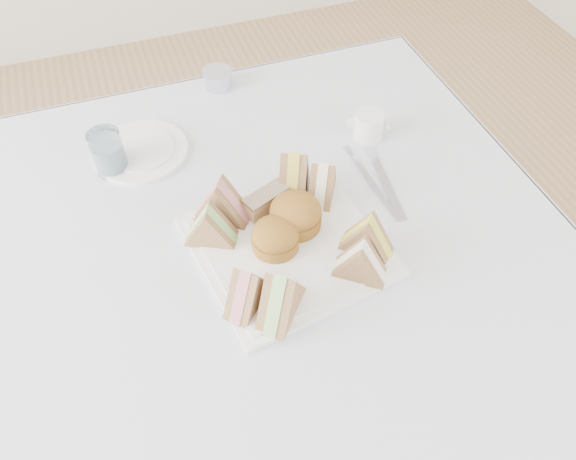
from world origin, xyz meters
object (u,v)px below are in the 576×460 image
object	(u,v)px
table	(279,340)
water_glass	(108,152)
creamer_jug	(369,125)
serving_plate	(288,246)

from	to	relation	value
table	water_glass	bearing A→B (deg)	132.76
table	creamer_jug	world-z (taller)	creamer_jug
table	water_glass	xyz separation A→B (m)	(-0.25, 0.27, 0.42)
serving_plate	table	bearing A→B (deg)	96.03
serving_plate	water_glass	xyz separation A→B (m)	(-0.26, 0.30, 0.04)
water_glass	creamer_jug	size ratio (longest dim) A/B	1.48
creamer_jug	water_glass	bearing A→B (deg)	-174.75
creamer_jug	serving_plate	bearing A→B (deg)	-124.96
serving_plate	water_glass	distance (m)	0.40
serving_plate	creamer_jug	distance (m)	0.34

